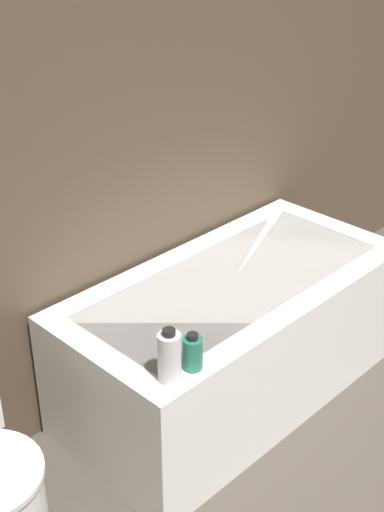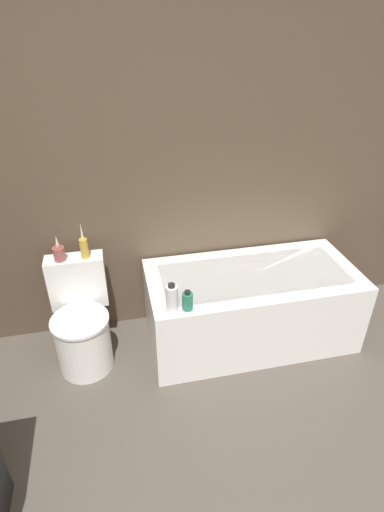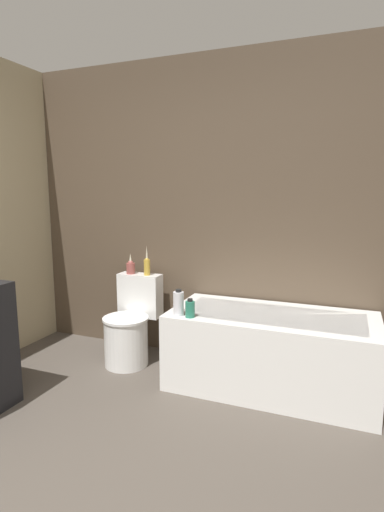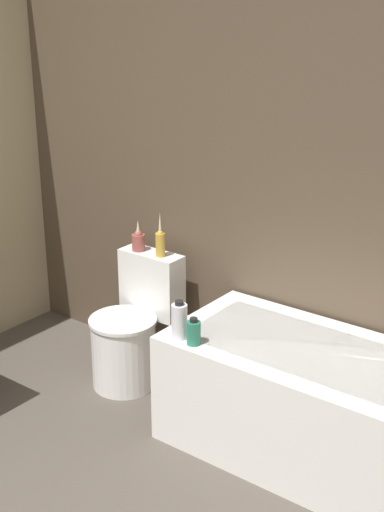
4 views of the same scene
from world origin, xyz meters
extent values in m
cube|color=brown|center=(0.00, 2.29, 1.30)|extent=(6.40, 0.06, 2.60)
cube|color=white|center=(0.76, 1.88, 0.29)|extent=(1.51, 0.72, 0.58)
cube|color=#B7BCC6|center=(0.76, 1.88, 0.57)|extent=(1.31, 0.52, 0.01)
cylinder|color=white|center=(-0.47, 1.83, 0.20)|extent=(0.37, 0.37, 0.40)
cylinder|color=white|center=(-0.47, 1.83, 0.41)|extent=(0.39, 0.39, 0.02)
cube|color=white|center=(-0.47, 2.09, 0.55)|extent=(0.39, 0.15, 0.38)
cylinder|color=#994C47|center=(-0.55, 2.07, 0.79)|extent=(0.08, 0.08, 0.10)
sphere|color=#994C47|center=(-0.55, 2.07, 0.84)|extent=(0.05, 0.05, 0.05)
cone|color=beige|center=(-0.55, 2.07, 0.88)|extent=(0.03, 0.03, 0.09)
cylinder|color=gold|center=(-0.38, 2.07, 0.81)|extent=(0.05, 0.05, 0.14)
sphere|color=gold|center=(-0.38, 2.07, 0.88)|extent=(0.04, 0.04, 0.04)
cone|color=beige|center=(-0.38, 2.07, 0.94)|extent=(0.02, 0.02, 0.12)
cylinder|color=silver|center=(0.12, 1.60, 0.66)|extent=(0.08, 0.08, 0.18)
cylinder|color=black|center=(0.12, 1.60, 0.76)|extent=(0.04, 0.04, 0.02)
cylinder|color=#267259|center=(0.22, 1.59, 0.63)|extent=(0.07, 0.07, 0.12)
cylinder|color=black|center=(0.22, 1.59, 0.70)|extent=(0.04, 0.04, 0.02)
camera|label=1|loc=(-1.15, 0.25, 2.06)|focal=50.00mm
camera|label=2|loc=(-0.17, -0.33, 2.14)|focal=28.00mm
camera|label=3|loc=(1.25, -0.99, 1.47)|focal=28.00mm
camera|label=4|loc=(2.05, -0.85, 2.17)|focal=50.00mm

